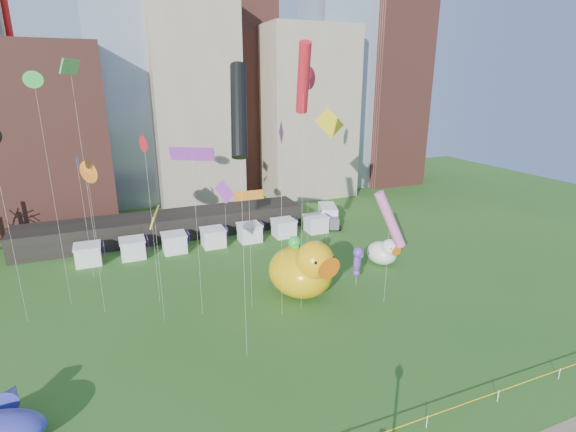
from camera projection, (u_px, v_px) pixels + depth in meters
name	position (u px, v px, depth m)	size (l,w,h in m)	color
skyline	(180.00, 77.00, 73.13)	(101.00, 23.00, 68.00)	brown
pavilion	(167.00, 226.00, 59.99)	(38.00, 6.00, 3.20)	black
vendor_tents	(213.00, 238.00, 56.71)	(33.24, 2.80, 2.40)	white
big_duck	(303.00, 269.00, 42.93)	(7.54, 8.93, 6.37)	#E9AF0B
small_duck	(383.00, 252.00, 50.92)	(3.78, 4.67, 3.40)	white
seahorse_green	(295.00, 251.00, 43.58)	(1.60, 1.85, 6.03)	silver
seahorse_purple	(358.00, 260.00, 45.32)	(1.20, 1.46, 4.27)	silver
box_truck	(328.00, 215.00, 65.23)	(4.39, 6.90, 2.76)	white
kite_0	(310.00, 78.00, 49.42)	(2.21, 1.97, 22.42)	silver
kite_1	(390.00, 220.00, 40.02)	(3.23, 2.47, 11.27)	silver
kite_3	(70.00, 68.00, 34.17)	(1.48, 3.79, 22.44)	silver
kite_4	(330.00, 124.00, 51.43)	(3.55, 0.77, 17.82)	silver
kite_6	(249.00, 196.00, 38.37)	(2.66, 0.45, 11.50)	silver
kite_7	(224.00, 192.00, 51.99)	(1.73, 2.49, 9.59)	silver
kite_8	(303.00, 79.00, 34.98)	(1.98, 3.52, 23.86)	silver
kite_9	(281.00, 139.00, 35.40)	(1.09, 1.67, 17.79)	silver
kite_10	(239.00, 111.00, 28.45)	(2.15, 3.80, 22.04)	silver
kite_11	(34.00, 82.00, 36.04)	(1.24, 0.97, 21.61)	silver
kite_12	(155.00, 217.00, 36.39)	(1.28, 3.57, 10.42)	silver
kite_13	(77.00, 161.00, 44.20)	(0.21, 1.29, 13.66)	silver
kite_14	(87.00, 172.00, 45.91)	(1.45, 2.21, 12.71)	silver
kite_15	(192.00, 155.00, 36.12)	(3.56, 2.42, 15.56)	silver
kite_16	(144.00, 145.00, 38.10)	(0.51, 1.46, 16.24)	silver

